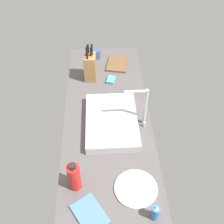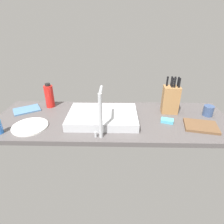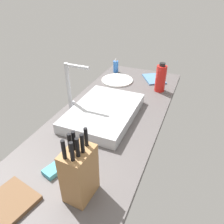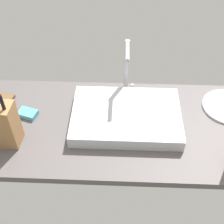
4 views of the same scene
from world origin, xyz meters
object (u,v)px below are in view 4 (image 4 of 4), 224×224
(sink_basin, at_px, (126,116))
(knife_block, at_px, (2,124))
(dish_sponge, at_px, (28,113))
(faucet, at_px, (127,64))

(sink_basin, bearing_deg, knife_block, -164.73)
(knife_block, bearing_deg, dish_sponge, 76.43)
(sink_basin, distance_m, dish_sponge, 0.48)
(faucet, height_order, knife_block, faucet)
(sink_basin, xyz_separation_m, faucet, (-0.00, 0.21, 0.15))
(faucet, height_order, dish_sponge, faucet)
(dish_sponge, bearing_deg, faucet, 21.62)
(knife_block, bearing_deg, sink_basin, 19.32)
(sink_basin, distance_m, faucet, 0.26)
(sink_basin, relative_size, knife_block, 1.74)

